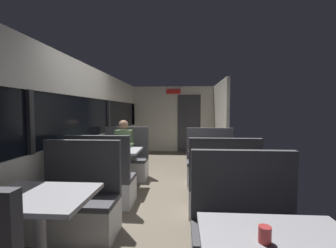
% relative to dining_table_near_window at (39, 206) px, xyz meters
% --- Properties ---
extents(ground_plane, '(3.30, 9.20, 0.02)m').
position_rel_dining_table_near_window_xyz_m(ground_plane, '(0.89, 2.09, -0.65)').
color(ground_plane, '#665B4C').
extents(carriage_window_panel_left, '(0.09, 8.48, 2.30)m').
position_rel_dining_table_near_window_xyz_m(carriage_window_panel_left, '(-0.56, 2.09, 0.47)').
color(carriage_window_panel_left, beige).
rests_on(carriage_window_panel_left, ground_plane).
extents(carriage_end_bulkhead, '(2.90, 0.11, 2.30)m').
position_rel_dining_table_near_window_xyz_m(carriage_end_bulkhead, '(0.95, 6.28, 0.50)').
color(carriage_end_bulkhead, beige).
rests_on(carriage_end_bulkhead, ground_plane).
extents(carriage_aisle_panel_right, '(0.08, 2.40, 2.30)m').
position_rel_dining_table_near_window_xyz_m(carriage_aisle_panel_right, '(2.34, 5.09, 0.51)').
color(carriage_aisle_panel_right, beige).
rests_on(carriage_aisle_panel_right, ground_plane).
extents(dining_table_near_window, '(0.90, 0.70, 0.74)m').
position_rel_dining_table_near_window_xyz_m(dining_table_near_window, '(0.00, 0.00, 0.00)').
color(dining_table_near_window, '#9E9EA3').
rests_on(dining_table_near_window, ground_plane).
extents(bench_near_window_facing_entry, '(0.95, 0.50, 1.10)m').
position_rel_dining_table_near_window_xyz_m(bench_near_window_facing_entry, '(0.00, 0.70, -0.31)').
color(bench_near_window_facing_entry, silver).
rests_on(bench_near_window_facing_entry, ground_plane).
extents(dining_table_mid_window, '(0.90, 0.70, 0.74)m').
position_rel_dining_table_near_window_xyz_m(dining_table_mid_window, '(0.00, 2.24, 0.00)').
color(dining_table_mid_window, '#9E9EA3').
rests_on(dining_table_mid_window, ground_plane).
extents(bench_mid_window_facing_end, '(0.95, 0.50, 1.10)m').
position_rel_dining_table_near_window_xyz_m(bench_mid_window_facing_end, '(0.00, 1.54, -0.31)').
color(bench_mid_window_facing_end, silver).
rests_on(bench_mid_window_facing_end, ground_plane).
extents(bench_mid_window_facing_entry, '(0.95, 0.50, 1.10)m').
position_rel_dining_table_near_window_xyz_m(bench_mid_window_facing_entry, '(0.00, 2.94, -0.31)').
color(bench_mid_window_facing_entry, silver).
rests_on(bench_mid_window_facing_entry, ground_plane).
extents(bench_front_aisle_facing_entry, '(0.95, 0.50, 1.10)m').
position_rel_dining_table_near_window_xyz_m(bench_front_aisle_facing_entry, '(1.79, 0.10, -0.31)').
color(bench_front_aisle_facing_entry, silver).
rests_on(bench_front_aisle_facing_entry, ground_plane).
extents(dining_table_rear_aisle, '(0.90, 0.70, 0.74)m').
position_rel_dining_table_near_window_xyz_m(dining_table_rear_aisle, '(1.79, 2.04, 0.00)').
color(dining_table_rear_aisle, '#9E9EA3').
rests_on(dining_table_rear_aisle, ground_plane).
extents(bench_rear_aisle_facing_end, '(0.95, 0.50, 1.10)m').
position_rel_dining_table_near_window_xyz_m(bench_rear_aisle_facing_end, '(1.79, 1.34, -0.31)').
color(bench_rear_aisle_facing_end, silver).
rests_on(bench_rear_aisle_facing_end, ground_plane).
extents(bench_rear_aisle_facing_entry, '(0.95, 0.50, 1.10)m').
position_rel_dining_table_near_window_xyz_m(bench_rear_aisle_facing_entry, '(1.79, 2.74, -0.31)').
color(bench_rear_aisle_facing_entry, silver).
rests_on(bench_rear_aisle_facing_entry, ground_plane).
extents(seated_passenger, '(0.47, 0.55, 1.26)m').
position_rel_dining_table_near_window_xyz_m(seated_passenger, '(0.00, 2.87, -0.10)').
color(seated_passenger, '#26262D').
rests_on(seated_passenger, ground_plane).
extents(coffee_cup_primary, '(0.07, 0.07, 0.09)m').
position_rel_dining_table_near_window_xyz_m(coffee_cup_primary, '(1.69, -0.60, 0.15)').
color(coffee_cup_primary, '#B23333').
rests_on(coffee_cup_primary, dining_table_front_aisle).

